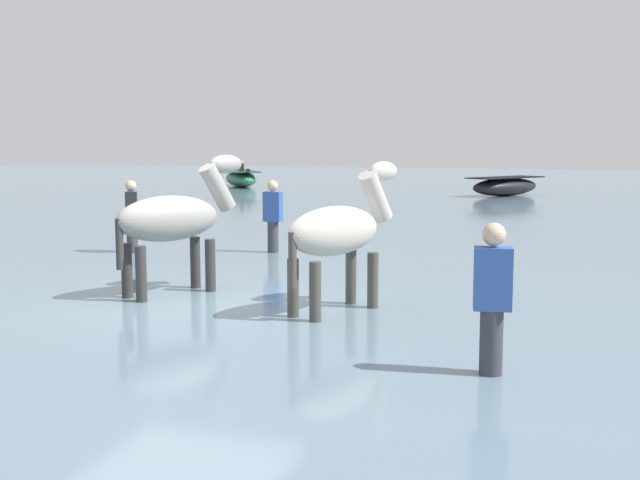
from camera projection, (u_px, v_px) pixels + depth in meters
The scene contains 9 objects.
ground_plane at pixel (184, 327), 9.93m from camera, with size 120.00×120.00×0.00m, color #666051.
water_surface at pixel (373, 231), 19.38m from camera, with size 90.00×90.00×0.31m, color slate.
horse_lead_grey at pixel (174, 222), 10.41m from camera, with size 1.29×1.87×2.14m.
horse_trailing_pinto at pixel (339, 235), 9.31m from camera, with size 1.13×1.86×2.08m.
boat_near_starboard at pixel (241, 178), 36.54m from camera, with size 3.26×4.14×1.21m.
boat_far_inshore at pixel (505, 186), 30.06m from camera, with size 2.95×3.62×0.72m.
person_wading_mid at pixel (132, 222), 14.41m from camera, with size 0.32×0.38×1.63m.
person_onlooker_left at pixel (273, 222), 14.43m from camera, with size 0.32×0.21×1.63m.
person_spectator_far at pixel (492, 311), 6.78m from camera, with size 0.35×0.25×1.63m.
Camera 1 is at (4.55, -8.76, 2.30)m, focal length 44.45 mm.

